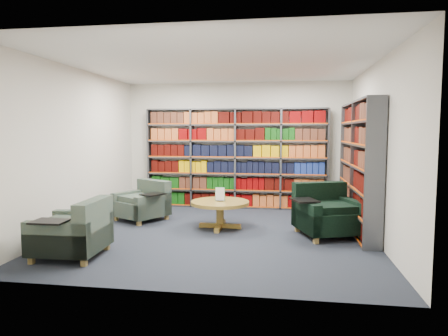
# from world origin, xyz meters

# --- Properties ---
(room_shell) EXTENTS (5.02, 5.02, 2.82)m
(room_shell) POSITION_xyz_m (0.00, 0.00, 1.40)
(room_shell) COLOR black
(room_shell) RESTS_ON ground
(bookshelf_back) EXTENTS (4.00, 0.28, 2.20)m
(bookshelf_back) POSITION_xyz_m (0.00, 2.34, 1.10)
(bookshelf_back) COLOR #47494F
(bookshelf_back) RESTS_ON ground
(bookshelf_right) EXTENTS (0.28, 2.50, 2.20)m
(bookshelf_right) POSITION_xyz_m (2.34, 0.60, 1.10)
(bookshelf_right) COLOR #47494F
(bookshelf_right) RESTS_ON ground
(chair_teal_left) EXTENTS (1.13, 1.13, 0.75)m
(chair_teal_left) POSITION_xyz_m (-1.60, 0.85, 0.30)
(chair_teal_left) COLOR #0D2734
(chair_teal_left) RESTS_ON ground
(chair_green_right) EXTENTS (1.23, 1.19, 0.84)m
(chair_green_right) POSITION_xyz_m (1.77, 0.19, 0.34)
(chair_green_right) COLOR black
(chair_green_right) RESTS_ON ground
(chair_teal_front) EXTENTS (0.90, 1.04, 0.79)m
(chair_teal_front) POSITION_xyz_m (-1.72, -1.52, 0.32)
(chair_teal_front) COLOR #0D2734
(chair_teal_front) RESTS_ON ground
(coffee_table) EXTENTS (1.03, 1.03, 0.72)m
(coffee_table) POSITION_xyz_m (-0.03, 0.36, 0.39)
(coffee_table) COLOR olive
(coffee_table) RESTS_ON ground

